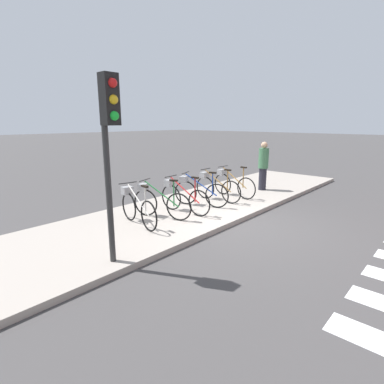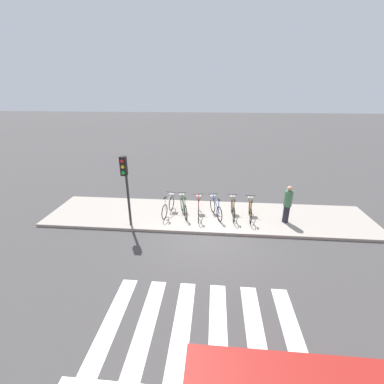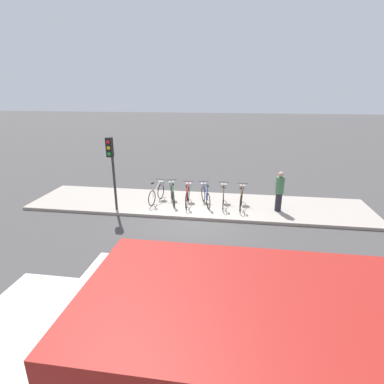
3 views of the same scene
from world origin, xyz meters
The scene contains 12 objects.
ground_plane centered at (0.00, 0.00, 0.00)m, with size 120.00×120.00×0.00m, color #423F3F.
sidewalk centered at (0.00, 1.56, 0.06)m, with size 14.65×3.12×0.12m.
road_crosswalk centered at (0.00, -6.90, 0.00)m, with size 4.95×8.00×0.01m.
parked_bicycle_0 centered at (-1.80, 1.55, 0.56)m, with size 0.47×1.61×1.00m.
parked_bicycle_1 centered at (-1.12, 1.55, 0.56)m, with size 0.61×1.56×1.00m.
parked_bicycle_2 centered at (-0.41, 1.43, 0.56)m, with size 0.46×1.62×1.00m.
parked_bicycle_3 centered at (0.34, 1.53, 0.56)m, with size 0.65×1.55×1.00m.
parked_bicycle_4 centered at (1.13, 1.52, 0.56)m, with size 0.46×1.62×1.00m.
parked_bicycle_5 centered at (1.90, 1.45, 0.56)m, with size 0.46×1.62×1.00m.
truck centered at (1.46, -8.07, 1.60)m, with size 5.72×2.08×2.83m.
pedestrian centered at (3.40, 1.19, 0.99)m, with size 0.34×0.34×1.66m.
traffic_light centered at (-3.25, 0.23, 2.31)m, with size 0.24×0.40×3.02m.
Camera 3 is at (1.55, -10.69, 4.83)m, focal length 28.00 mm.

